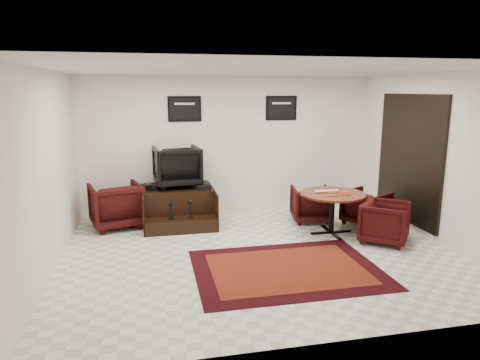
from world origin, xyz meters
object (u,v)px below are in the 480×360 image
(shine_chair, at_px, (177,164))
(armchair_side, at_px, (116,203))
(shine_podium, at_px, (179,206))
(meeting_table, at_px, (333,198))
(table_chair_back, at_px, (311,202))
(table_chair_corner, at_px, (385,220))
(table_chair_window, at_px, (366,206))

(shine_chair, relative_size, armchair_side, 0.96)
(shine_podium, bearing_deg, shine_chair, 90.00)
(armchair_side, distance_m, meeting_table, 3.97)
(table_chair_back, xyz_separation_m, table_chair_corner, (0.77, -1.39, 0.01))
(table_chair_window, height_order, table_chair_corner, table_chair_corner)
(table_chair_window, xyz_separation_m, table_chair_corner, (-0.17, -0.95, 0.01))
(armchair_side, xyz_separation_m, table_chair_corner, (4.47, -1.80, -0.07))
(table_chair_window, bearing_deg, shine_chair, 44.85)
(meeting_table, height_order, table_chair_back, table_chair_back)
(shine_chair, distance_m, armchair_side, 1.35)
(shine_podium, bearing_deg, table_chair_corner, -29.09)
(shine_chair, bearing_deg, meeting_table, 146.52)
(armchair_side, distance_m, table_chair_corner, 4.81)
(table_chair_back, height_order, table_chair_window, table_chair_back)
(shine_podium, bearing_deg, table_chair_back, -10.03)
(shine_podium, relative_size, armchair_side, 1.50)
(meeting_table, distance_m, table_chair_window, 0.96)
(shine_podium, xyz_separation_m, shine_chair, (-0.00, 0.14, 0.80))
(shine_chair, relative_size, table_chair_back, 1.16)
(armchair_side, xyz_separation_m, meeting_table, (3.78, -1.19, 0.20))
(shine_chair, height_order, armchair_side, shine_chair)
(table_chair_back, height_order, table_chair_corner, table_chair_corner)
(shine_chair, xyz_separation_m, armchair_side, (-1.16, -0.18, -0.66))
(armchair_side, height_order, meeting_table, armchair_side)
(table_chair_window, bearing_deg, table_chair_corner, 141.23)
(table_chair_window, relative_size, table_chair_corner, 0.97)
(shine_podium, height_order, armchair_side, armchair_side)
(table_chair_window, bearing_deg, meeting_table, 83.44)
(table_chair_back, bearing_deg, meeting_table, 105.75)
(shine_podium, bearing_deg, table_chair_window, -14.31)
(table_chair_window, bearing_deg, table_chair_back, 36.29)
(shine_chair, height_order, table_chair_window, shine_chair)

